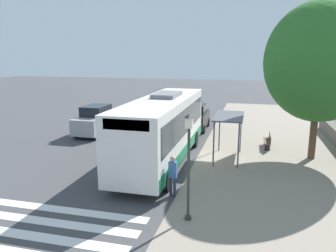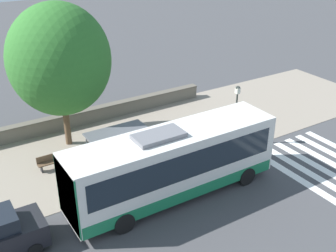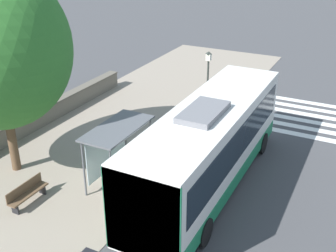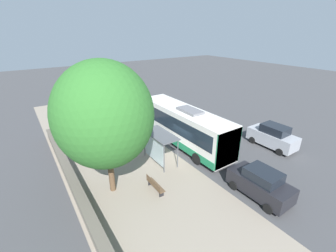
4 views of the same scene
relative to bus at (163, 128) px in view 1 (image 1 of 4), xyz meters
name	(u,v)px [view 1 (image 1 of 4)]	position (x,y,z in m)	size (l,w,h in m)	color
ground_plane	(198,156)	(-1.72, -1.41, -1.94)	(120.00, 120.00, 0.00)	#424244
sidewalk_plaza	(278,162)	(-6.22, -1.41, -1.93)	(9.00, 44.00, 0.02)	gray
bus	(163,128)	(0.00, 0.00, 0.00)	(2.67, 10.89, 3.75)	silver
bus_shelter	(231,124)	(-3.58, -1.34, 0.14)	(1.58, 3.34, 2.53)	#515459
pedestrian	(173,173)	(-1.59, 4.35, -0.89)	(0.34, 0.24, 1.77)	#2D3347
bench	(268,140)	(-5.75, -4.29, -1.46)	(0.40, 1.83, 0.88)	brown
street_lamp_near	(189,158)	(-2.58, 6.16, 0.39)	(0.28, 0.28, 3.90)	#2D332D
shade_tree	(320,62)	(-8.07, -2.57, 3.51)	(5.93, 5.93, 8.72)	brown
parked_car_behind_bus	(195,117)	(-0.31, -8.51, -0.98)	(1.99, 4.04, 1.97)	black
parked_car_far_lane	(96,120)	(6.56, -4.98, -0.91)	(1.98, 4.30, 2.15)	#9EA0A8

